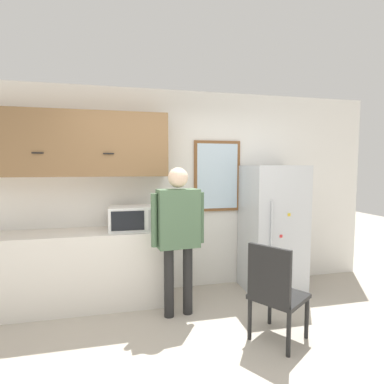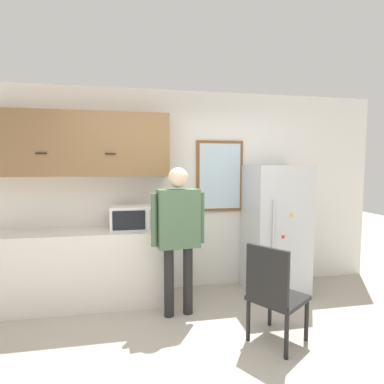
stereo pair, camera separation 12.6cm
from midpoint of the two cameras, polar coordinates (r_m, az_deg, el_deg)
The scene contains 9 objects.
ground_plane at distance 2.81m, azimuth 2.33°, elevation -31.93°, with size 16.00×16.00×0.00m, color #B2A899.
back_wall at distance 4.09m, azimuth -3.40°, elevation 0.14°, with size 6.00×0.06×2.70m.
counter at distance 3.97m, azimuth -19.44°, elevation -13.46°, with size 2.16×0.58×0.91m.
upper_cabinets at distance 3.89m, azimuth -19.82°, elevation 8.47°, with size 2.16×0.40×0.76m.
microwave at distance 3.77m, azimuth -10.18°, elevation -4.83°, with size 0.54×0.38×0.29m.
person at distance 3.35m, azimuth -1.55°, elevation -6.48°, with size 0.61×0.27×1.68m.
refrigerator at distance 4.20m, azimuth 16.35°, elevation -6.81°, with size 0.72×0.72×1.70m.
chair at distance 3.06m, azimuth 16.40°, elevation -17.67°, with size 0.64×0.64×0.96m.
window at distance 4.18m, azimuth 6.15°, elevation 3.01°, with size 0.66×0.05×0.98m.
Camera 2 is at (-0.45, -2.21, 1.68)m, focal length 28.00 mm.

